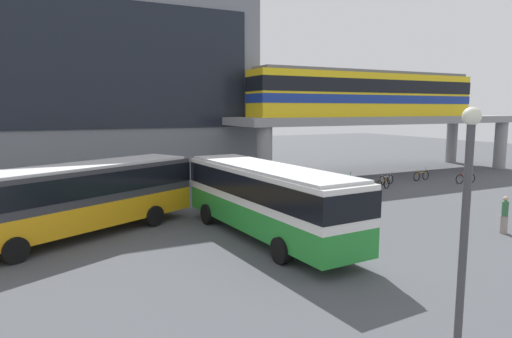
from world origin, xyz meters
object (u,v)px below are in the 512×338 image
object	(u,v)px
station_building	(65,81)
pedestrian_by_bike_rack	(504,216)
bicycle_red	(465,179)
bus_secondary	(81,192)
bicycle_brown	(383,184)
bicycle_silver	(386,180)
bicycle_orange	(421,176)
train	(368,93)
bus_main	(266,194)
bicycle_black	(346,189)
bicycle_green	(347,181)

from	to	relation	value
station_building	pedestrian_by_bike_rack	bearing A→B (deg)	-58.00
bicycle_red	pedestrian_by_bike_rack	xyz separation A→B (m)	(-10.35, -10.32, 0.45)
station_building	bus_secondary	xyz separation A→B (m)	(-0.77, -18.50, -5.91)
station_building	bicycle_red	xyz separation A→B (m)	(26.95, -16.24, -7.54)
bicycle_red	bicycle_brown	distance (m)	7.53
station_building	pedestrian_by_bike_rack	distance (m)	32.11
bicycle_silver	bicycle_orange	bearing A→B (deg)	5.36
train	bus_secondary	world-z (taller)	train
train	pedestrian_by_bike_rack	xyz separation A→B (m)	(-6.72, -17.62, -6.17)
bus_main	pedestrian_by_bike_rack	bearing A→B (deg)	-22.21
bicycle_red	train	bearing A→B (deg)	116.45
bus_main	station_building	bearing A→B (deg)	106.05
bus_main	bicycle_silver	distance (m)	16.84
station_building	pedestrian_by_bike_rack	world-z (taller)	station_building
bus_secondary	bicycle_black	size ratio (longest dim) A/B	6.13
train	bicycle_red	bearing A→B (deg)	-63.55
bicycle_black	bicycle_red	bearing A→B (deg)	-1.68
station_building	bus_secondary	world-z (taller)	station_building
bicycle_green	bicycle_red	xyz separation A→B (m)	(9.01, -2.95, 0.00)
bicycle_green	bicycle_brown	distance (m)	2.64
bicycle_red	station_building	bearing A→B (deg)	148.93
bicycle_red	bicycle_orange	bearing A→B (deg)	127.62
bus_main	bicycle_red	bearing A→B (deg)	16.77
bicycle_brown	station_building	bearing A→B (deg)	141.55
bicycle_black	bicycle_brown	world-z (taller)	same
bicycle_green	bicycle_black	xyz separation A→B (m)	(-2.11, -2.62, 0.00)
bus_main	bicycle_green	size ratio (longest dim) A/B	6.59
bicycle_silver	station_building	bearing A→B (deg)	146.15
bicycle_brown	pedestrian_by_bike_rack	bearing A→B (deg)	-104.46
bus_main	bicycle_black	size ratio (longest dim) A/B	6.25
bicycle_green	bicycle_silver	xyz separation A→B (m)	(3.06, -0.79, 0.00)
bicycle_black	bicycle_red	world-z (taller)	same
bicycle_silver	bicycle_red	bearing A→B (deg)	-19.91
bus_secondary	bicycle_red	world-z (taller)	bus_secondary
bicycle_brown	pedestrian_by_bike_rack	size ratio (longest dim) A/B	1.00
bicycle_green	bicycle_orange	size ratio (longest dim) A/B	0.95
train	bus_main	distance (m)	22.16
train	bicycle_black	distance (m)	12.19
bicycle_green	train	bearing A→B (deg)	38.95
bicycle_green	bicycle_brown	bearing A→B (deg)	-54.75
bicycle_brown	train	bearing A→B (deg)	59.34
bicycle_silver	bicycle_black	bearing A→B (deg)	-160.52
bus_main	bicycle_silver	size ratio (longest dim) A/B	6.35
bus_secondary	bicycle_silver	world-z (taller)	bus_secondary
bicycle_green	bicycle_brown	xyz separation A→B (m)	(1.52, -2.16, 0.00)
station_building	pedestrian_by_bike_rack	size ratio (longest dim) A/B	16.45
bicycle_silver	bicycle_orange	distance (m)	4.02
bicycle_black	bicycle_red	xyz separation A→B (m)	(11.13, -0.33, 0.00)
bicycle_red	bicycle_orange	size ratio (longest dim) A/B	0.99
train	bicycle_green	bearing A→B (deg)	-141.05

